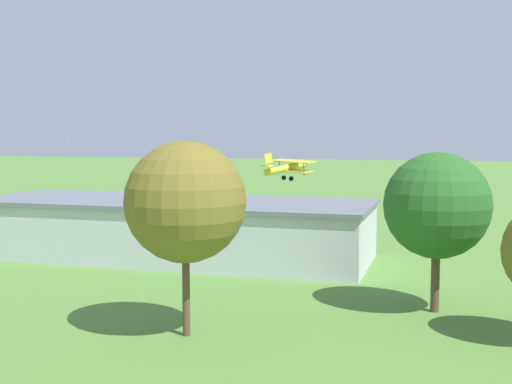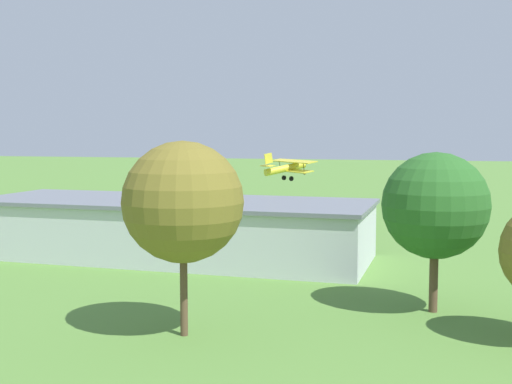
{
  "view_description": "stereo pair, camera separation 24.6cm",
  "coord_description": "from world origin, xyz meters",
  "views": [
    {
      "loc": [
        -21.25,
        89.0,
        11.54
      ],
      "look_at": [
        -0.98,
        12.66,
        4.46
      ],
      "focal_mm": 46.02,
      "sensor_mm": 36.0,
      "label": 1
    },
    {
      "loc": [
        -21.49,
        88.93,
        11.54
      ],
      "look_at": [
        -0.98,
        12.66,
        4.46
      ],
      "focal_mm": 46.02,
      "sensor_mm": 36.0,
      "label": 2
    }
  ],
  "objects": [
    {
      "name": "ground_plane",
      "position": [
        0.0,
        0.0,
        0.0
      ],
      "size": [
        400.0,
        400.0,
        0.0
      ],
      "primitive_type": "plane",
      "color": "#568438"
    },
    {
      "name": "hangar",
      "position": [
        1.75,
        32.58,
        2.71
      ],
      "size": [
        37.15,
        14.15,
        5.41
      ],
      "color": "silver",
      "rests_on": "ground_plane"
    },
    {
      "name": "biplane",
      "position": [
        -3.07,
        4.39,
        7.05
      ],
      "size": [
        8.02,
        8.36,
        3.72
      ],
      "color": "yellow"
    },
    {
      "name": "car_white",
      "position": [
        20.35,
        20.39,
        0.83
      ],
      "size": [
        2.32,
        4.7,
        1.6
      ],
      "color": "white",
      "rests_on": "ground_plane"
    },
    {
      "name": "car_yellow",
      "position": [
        26.82,
        19.54,
        0.8
      ],
      "size": [
        2.41,
        4.18,
        1.52
      ],
      "color": "gold",
      "rests_on": "ground_plane"
    },
    {
      "name": "person_walking_on_apron",
      "position": [
        17.69,
        14.96,
        0.88
      ],
      "size": [
        0.53,
        0.53,
        1.76
      ],
      "color": "#33723F",
      "rests_on": "ground_plane"
    },
    {
      "name": "person_near_hangar_door",
      "position": [
        -13.71,
        14.94,
        0.84
      ],
      "size": [
        0.5,
        0.5,
        1.68
      ],
      "color": "#72338C",
      "rests_on": "ground_plane"
    },
    {
      "name": "person_at_fence_line",
      "position": [
        -13.96,
        16.06,
        0.85
      ],
      "size": [
        0.39,
        0.39,
        1.7
      ],
      "color": "orange",
      "rests_on": "ground_plane"
    },
    {
      "name": "tree_behind_hangar_left",
      "position": [
        -8.0,
        54.6,
        7.68
      ],
      "size": [
        6.89,
        6.89,
        11.14
      ],
      "color": "brown",
      "rests_on": "ground_plane"
    },
    {
      "name": "tree_at_field_edge",
      "position": [
        -21.76,
        45.74,
        6.92
      ],
      "size": [
        6.84,
        6.84,
        10.37
      ],
      "color": "brown",
      "rests_on": "ground_plane"
    }
  ]
}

